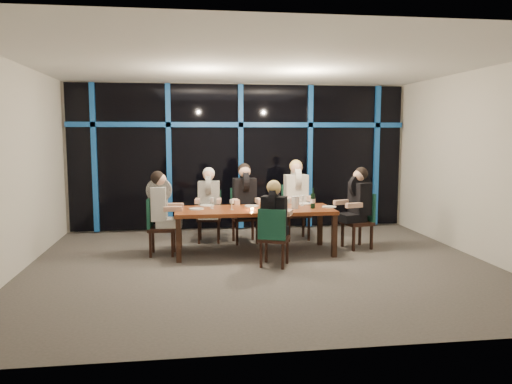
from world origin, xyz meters
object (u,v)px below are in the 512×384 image
Objects in this scene: chair_near_mid at (273,234)px; diner_far_left at (209,194)px; chair_far_mid at (244,212)px; diner_far_right at (297,188)px; chair_far_left at (209,213)px; wine_bottle at (313,200)px; chair_end_left at (157,223)px; diner_near_mid at (274,210)px; dining_table at (254,213)px; chair_far_right at (295,209)px; diner_end_left at (161,200)px; chair_end_right at (361,217)px; diner_far_mid at (245,191)px; water_pitcher at (295,202)px; diner_end_right at (358,196)px.

chair_near_mid is 2.12m from diner_far_left.
chair_far_mid is 1.08m from diner_far_right.
wine_bottle reaches higher than chair_far_left.
diner_far_left reaches higher than chair_end_left.
dining_table is at bearing -54.46° from diner_near_mid.
diner_end_left is at bearing -160.70° from chair_far_right.
chair_end_right reaches higher than chair_far_left.
chair_far_mid is at bearing -178.54° from diner_far_right.
wine_bottle reaches higher than chair_far_mid.
diner_far_right is (0.99, 0.15, 0.03)m from diner_far_mid.
diner_end_left is 2.19m from water_pitcher.
chair_far_right is at bearing -65.81° from chair_end_left.
diner_far_mid reaches higher than water_pitcher.
diner_far_mid reaches higher than chair_far_left.
chair_end_right is (3.49, 0.05, 0.01)m from chair_end_left.
chair_near_mid is at bearing -113.52° from chair_far_right.
chair_end_right reaches higher than dining_table.
chair_far_right is at bearing 5.65° from chair_far_left.
diner_far_left is (-0.64, 0.08, 0.34)m from chair_far_mid.
diner_end_right is (1.89, -0.78, 0.37)m from chair_far_mid.
water_pitcher is (1.37, -1.08, -0.04)m from diner_far_left.
chair_near_mid is at bearing 90.00° from diner_near_mid.
chair_end_right is at bearing -24.26° from diner_far_mid.
water_pitcher is (-0.26, -1.07, -0.12)m from diner_far_right.
chair_end_left is 0.38m from diner_end_left.
diner_end_left is (-1.45, -0.73, -0.04)m from diner_far_mid.
chair_end_left is (-1.52, -0.81, -0.02)m from chair_far_mid.
chair_far_left is 0.95× the size of chair_far_mid.
diner_far_left is at bearing -42.46° from chair_near_mid.
diner_far_mid is 2.01m from diner_end_right.
diner_end_left is (-0.81, -0.89, 0.01)m from diner_far_left.
chair_near_mid reaches higher than dining_table.
diner_far_left is 0.99× the size of diner_end_left.
diner_far_right reaches higher than chair_far_right.
diner_near_mid is at bearing -114.47° from diner_far_right.
diner_far_mid is 1.18m from water_pitcher.
diner_end_left is at bearing 153.06° from water_pitcher.
diner_end_left reaches higher than chair_near_mid.
chair_far_mid is 0.97× the size of chair_far_right.
chair_far_mid is 1.11× the size of chair_near_mid.
water_pitcher is (2.26, -0.19, 0.33)m from chair_end_left.
water_pitcher is at bearing -34.57° from chair_far_left.
chair_far_right reaches higher than dining_table.
diner_end_left is 1.94m from diner_near_mid.
dining_table is 12.55× the size of water_pitcher.
diner_far_mid is at bearing -58.51° from diner_near_mid.
water_pitcher is at bearing -32.43° from diner_far_left.
wine_bottle is at bearing -112.26° from chair_near_mid.
diner_far_right is (0.92, 0.97, 0.29)m from dining_table.
water_pitcher is at bearing 179.00° from wine_bottle.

